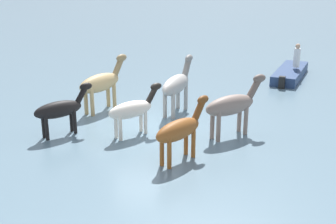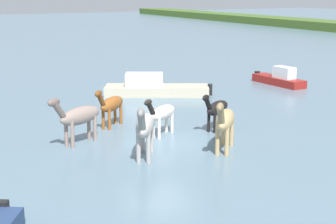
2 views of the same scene
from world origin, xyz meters
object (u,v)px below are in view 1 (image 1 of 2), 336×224
Objects in this scene: horse_chestnut_trailing at (177,84)px; boat_launch_far at (290,75)px; horse_rear_stallion at (101,83)px; horse_dark_mare at (132,109)px; person_watcher_seated at (297,56)px; horse_pinto_flank at (60,109)px; horse_mid_herd at (232,105)px; horse_lead at (180,129)px.

boat_launch_far is (4.68, -6.52, -0.98)m from horse_chestnut_trailing.
horse_dark_mare is at bearing -116.56° from horse_rear_stallion.
person_watcher_seated reaches higher than horse_dark_mare.
horse_dark_mare is at bearing 172.18° from horse_chestnut_trailing.
horse_chestnut_trailing is at bearing -6.11° from horse_pinto_flank.
horse_mid_herd is at bearing -38.90° from horse_dark_mare.
horse_pinto_flank is 12.78m from person_watcher_seated.
horse_pinto_flank is 12.62m from boat_launch_far.
horse_lead is 11.63m from person_watcher_seated.
horse_chestnut_trailing is at bearing -59.51° from horse_rear_stallion.
horse_pinto_flank is 0.91× the size of horse_rear_stallion.
horse_rear_stallion is 10.45m from person_watcher_seated.
horse_chestnut_trailing is at bearing 19.51° from horse_dark_mare.
horse_rear_stallion is (2.52, -1.34, 0.21)m from horse_pinto_flank.
horse_pinto_flank is (0.33, 2.40, -0.00)m from horse_dark_mare.
boat_launch_far is at bearing 1.33° from horse_pinto_flank.
horse_rear_stallion reaches higher than horse_pinto_flank.
horse_rear_stallion reaches higher than boat_launch_far.
person_watcher_seated is (6.82, -8.61, 0.20)m from horse_dark_mare.
horse_chestnut_trailing reaches higher than horse_pinto_flank.
horse_lead reaches higher than horse_dark_mare.
horse_pinto_flank is 0.82× the size of horse_chestnut_trailing.
person_watcher_seated is at bearing 0.47° from horse_pinto_flank.
horse_lead is (-5.06, -2.33, -0.16)m from horse_rear_stallion.
horse_chestnut_trailing is (-0.65, -2.89, 0.01)m from horse_rear_stallion.
horse_lead is at bearing 173.84° from boat_launch_far.
horse_dark_mare is 2.42m from horse_pinto_flank.
horse_mid_herd is (-3.32, -4.36, -0.04)m from horse_rear_stallion.
horse_lead is 1.66× the size of person_watcher_seated.
boat_launch_far is (9.09, -7.08, -0.82)m from horse_lead.
horse_mid_herd reaches higher than horse_dark_mare.
horse_pinto_flank is 4.46m from horse_lead.
horse_chestnut_trailing is 0.59× the size of boat_launch_far.
horse_chestnut_trailing is 1.01× the size of horse_mid_herd.
horse_rear_stallion is at bearing 112.31° from person_watcher_seated.
horse_pinto_flank reaches higher than boat_launch_far.
horse_dark_mare is 2.88m from horse_chestnut_trailing.
horse_chestnut_trailing reaches higher than horse_mid_herd.
horse_dark_mare is 2.54m from horse_lead.
horse_dark_mare is 0.81× the size of horse_chestnut_trailing.
horse_mid_herd reaches higher than person_watcher_seated.
horse_rear_stallion reaches higher than horse_mid_herd.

